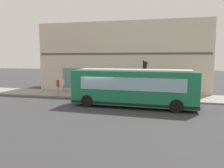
# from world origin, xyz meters

# --- Properties ---
(ground) EXTENTS (120.00, 120.00, 0.00)m
(ground) POSITION_xyz_m (0.00, 0.00, 0.00)
(ground) COLOR #38383A
(sidewalk_curb) EXTENTS (4.38, 40.00, 0.15)m
(sidewalk_curb) POSITION_xyz_m (4.79, 0.00, 0.07)
(sidewalk_curb) COLOR gray
(sidewalk_curb) RESTS_ON ground
(building_corner) EXTENTS (8.47, 19.89, 8.10)m
(building_corner) POSITION_xyz_m (11.18, 0.00, 4.05)
(building_corner) COLOR beige
(building_corner) RESTS_ON ground
(city_bus_nearside) EXTENTS (3.07, 10.16, 3.07)m
(city_bus_nearside) POSITION_xyz_m (0.08, -2.67, 1.55)
(city_bus_nearside) COLOR #197247
(city_bus_nearside) RESTS_ON ground
(traffic_light_near_corner) EXTENTS (0.32, 0.49, 3.62)m
(traffic_light_near_corner) POSITION_xyz_m (3.21, -3.24, 2.67)
(traffic_light_near_corner) COLOR black
(traffic_light_near_corner) RESTS_ON sidewalk_curb
(fire_hydrant) EXTENTS (0.35, 0.35, 0.74)m
(fire_hydrant) POSITION_xyz_m (6.19, 0.73, 0.51)
(fire_hydrant) COLOR gold
(fire_hydrant) RESTS_ON sidewalk_curb
(pedestrian_near_building_entrance) EXTENTS (0.32, 0.32, 1.60)m
(pedestrian_near_building_entrance) POSITION_xyz_m (3.90, -7.98, 1.06)
(pedestrian_near_building_entrance) COLOR #99994C
(pedestrian_near_building_entrance) RESTS_ON sidewalk_curb
(pedestrian_near_hydrant) EXTENTS (0.32, 0.32, 1.77)m
(pedestrian_near_hydrant) POSITION_xyz_m (3.40, 5.79, 1.17)
(pedestrian_near_hydrant) COLOR #99994C
(pedestrian_near_hydrant) RESTS_ON sidewalk_curb
(pedestrian_by_light_pole) EXTENTS (0.32, 0.32, 1.61)m
(pedestrian_by_light_pole) POSITION_xyz_m (4.14, -0.96, 1.07)
(pedestrian_by_light_pole) COLOR silver
(pedestrian_by_light_pole) RESTS_ON sidewalk_curb
(pedestrian_walking_along_curb) EXTENTS (0.32, 0.32, 1.68)m
(pedestrian_walking_along_curb) POSITION_xyz_m (5.69, 6.30, 1.12)
(pedestrian_walking_along_curb) COLOR #99994C
(pedestrian_walking_along_curb) RESTS_ON sidewalk_curb
(newspaper_vending_box) EXTENTS (0.44, 0.42, 0.90)m
(newspaper_vending_box) POSITION_xyz_m (4.90, -5.36, 0.60)
(newspaper_vending_box) COLOR #197233
(newspaper_vending_box) RESTS_ON sidewalk_curb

